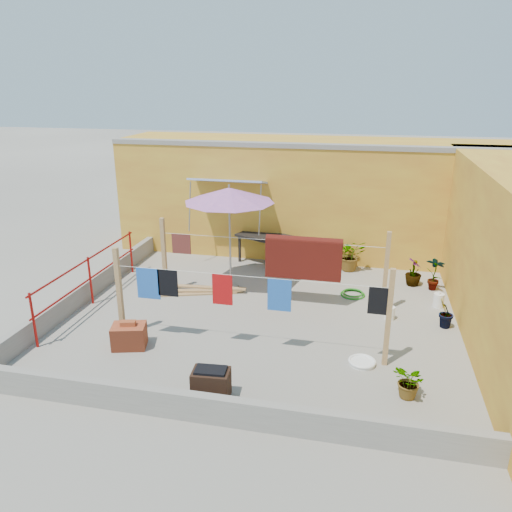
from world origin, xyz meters
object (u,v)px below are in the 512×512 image
object	(u,v)px
water_jug_b	(390,313)
patio_umbrella	(229,196)
outdoor_table	(269,239)
white_basin	(362,362)
water_jug_a	(438,300)
plant_back_a	(350,255)
brazier	(211,384)
green_hose	(353,294)
brick_stack	(129,336)

from	to	relation	value
water_jug_b	patio_umbrella	bearing A→B (deg)	165.67
outdoor_table	white_basin	world-z (taller)	outdoor_table
water_jug_a	white_basin	bearing A→B (deg)	-119.64
outdoor_table	white_basin	bearing A→B (deg)	-60.90
water_jug_b	plant_back_a	xyz separation A→B (m)	(-0.95, 2.76, 0.28)
water_jug_a	plant_back_a	xyz separation A→B (m)	(-2.01, 1.91, 0.26)
patio_umbrella	brazier	xyz separation A→B (m)	(0.89, -4.40, -2.00)
brazier	green_hose	world-z (taller)	brazier
brazier	patio_umbrella	bearing A→B (deg)	101.46
brazier	green_hose	size ratio (longest dim) A/B	1.06
patio_umbrella	plant_back_a	distance (m)	3.78
water_jug_a	green_hose	world-z (taller)	water_jug_a
green_hose	plant_back_a	size ratio (longest dim) A/B	0.68
white_basin	plant_back_a	bearing A→B (deg)	95.19
green_hose	plant_back_a	distance (m)	1.72
patio_umbrella	green_hose	distance (m)	3.66
outdoor_table	green_hose	world-z (taller)	outdoor_table
outdoor_table	water_jug_a	size ratio (longest dim) A/B	5.25
patio_umbrella	brick_stack	xyz separation A→B (m)	(-1.09, -3.20, -2.03)
patio_umbrella	outdoor_table	distance (m)	2.45
patio_umbrella	brazier	distance (m)	4.92
brazier	water_jug_b	bearing A→B (deg)	50.87
patio_umbrella	green_hose	size ratio (longest dim) A/B	4.75
brazier	water_jug_a	bearing A→B (deg)	48.03
patio_umbrella	water_jug_b	xyz separation A→B (m)	(3.71, -0.95, -2.12)
plant_back_a	water_jug_a	bearing A→B (deg)	-43.46
green_hose	plant_back_a	xyz separation A→B (m)	(-0.15, 1.67, 0.38)
outdoor_table	green_hose	bearing A→B (deg)	-35.59
patio_umbrella	outdoor_table	xyz separation A→B (m)	(0.58, 1.81, -1.54)
patio_umbrella	outdoor_table	size ratio (longest dim) A/B	1.44
outdoor_table	water_jug_a	bearing A→B (deg)	-24.43
brick_stack	water_jug_b	size ratio (longest dim) A/B	2.18
green_hose	outdoor_table	bearing A→B (deg)	144.41
patio_umbrella	water_jug_a	xyz separation A→B (m)	(4.77, -0.09, -2.10)
white_basin	water_jug_a	distance (m)	3.21
brick_stack	green_hose	world-z (taller)	brick_stack
patio_umbrella	water_jug_a	world-z (taller)	patio_umbrella
outdoor_table	green_hose	xyz separation A→B (m)	(2.33, -1.67, -0.68)
water_jug_b	plant_back_a	distance (m)	2.93
water_jug_a	plant_back_a	size ratio (longest dim) A/B	0.43
brick_stack	water_jug_a	world-z (taller)	brick_stack
white_basin	green_hose	world-z (taller)	same
brick_stack	plant_back_a	distance (m)	6.32
brick_stack	green_hose	size ratio (longest dim) A/B	1.23
patio_umbrella	brazier	world-z (taller)	patio_umbrella
white_basin	plant_back_a	world-z (taller)	plant_back_a
outdoor_table	brazier	size ratio (longest dim) A/B	3.12
outdoor_table	brazier	distance (m)	6.24
patio_umbrella	water_jug_b	distance (m)	4.37
white_basin	patio_umbrella	bearing A→B (deg)	137.92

